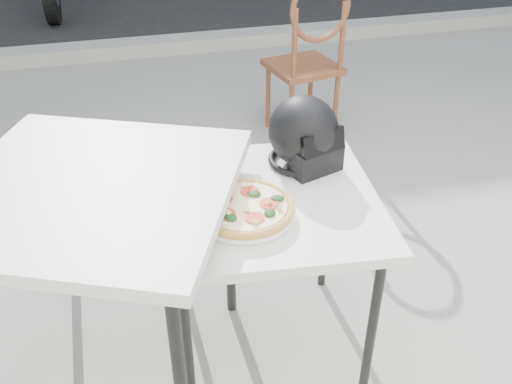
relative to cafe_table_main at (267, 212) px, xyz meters
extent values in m
plane|color=gray|center=(0.57, 0.53, -0.64)|extent=(80.00, 80.00, 0.00)
cube|color=gray|center=(0.57, 3.53, -0.58)|extent=(30.00, 0.25, 0.12)
cube|color=white|center=(0.00, 0.00, 0.04)|extent=(0.82, 0.82, 0.04)
cylinder|color=black|center=(-0.34, -0.27, -0.31)|extent=(0.04, 0.04, 0.66)
cylinder|color=black|center=(0.27, -0.34, -0.31)|extent=(0.04, 0.04, 0.66)
cylinder|color=black|center=(-0.27, 0.34, -0.31)|extent=(0.04, 0.04, 0.66)
cylinder|color=black|center=(0.34, 0.27, -0.31)|extent=(0.04, 0.04, 0.66)
cylinder|color=white|center=(-0.10, -0.09, 0.07)|extent=(0.31, 0.31, 0.01)
torus|color=white|center=(-0.10, -0.09, 0.08)|extent=(0.33, 0.33, 0.02)
cylinder|color=gold|center=(-0.10, -0.09, 0.09)|extent=(0.40, 0.40, 0.01)
torus|color=gold|center=(-0.10, -0.09, 0.10)|extent=(0.41, 0.41, 0.02)
cylinder|color=#BA3114|center=(-0.10, -0.09, 0.10)|extent=(0.36, 0.36, 0.00)
cylinder|color=#FFF0C3|center=(-0.10, -0.09, 0.10)|extent=(0.35, 0.35, 0.00)
cylinder|color=red|center=(-0.02, -0.10, 0.11)|extent=(0.08, 0.08, 0.00)
cylinder|color=red|center=(-0.07, -0.02, 0.11)|extent=(0.08, 0.08, 0.00)
cylinder|color=red|center=(-0.16, -0.04, 0.11)|extent=(0.08, 0.08, 0.00)
cylinder|color=red|center=(-0.17, -0.12, 0.11)|extent=(0.08, 0.08, 0.00)
cylinder|color=red|center=(-0.09, -0.16, 0.11)|extent=(0.08, 0.08, 0.00)
ellipsoid|color=#163C16|center=(-0.06, -0.04, 0.11)|extent=(0.05, 0.05, 0.01)
ellipsoid|color=#163C16|center=(-0.16, -0.05, 0.11)|extent=(0.06, 0.05, 0.01)
ellipsoid|color=#163C16|center=(-0.04, -0.15, 0.11)|extent=(0.05, 0.05, 0.01)
ellipsoid|color=#163C16|center=(-0.16, -0.15, 0.11)|extent=(0.05, 0.06, 0.01)
ellipsoid|color=#163C16|center=(0.01, -0.08, 0.11)|extent=(0.05, 0.04, 0.01)
ellipsoid|color=#163C16|center=(-0.16, 0.01, 0.11)|extent=(0.06, 0.05, 0.01)
cylinder|color=#E7E08D|center=(-0.10, -0.12, 0.11)|extent=(0.03, 0.03, 0.02)
cylinder|color=#E7E08D|center=(-0.12, 0.01, 0.11)|extent=(0.03, 0.03, 0.02)
cylinder|color=#E7E08D|center=(-0.03, -0.10, 0.11)|extent=(0.03, 0.02, 0.02)
cylinder|color=#E7E08D|center=(-0.08, 0.02, 0.11)|extent=(0.02, 0.03, 0.02)
cylinder|color=#E7E08D|center=(-0.09, -0.19, 0.11)|extent=(0.03, 0.03, 0.02)
cylinder|color=#E7E08D|center=(-0.20, -0.07, 0.11)|extent=(0.03, 0.02, 0.02)
cylinder|color=#E7E08D|center=(0.00, -0.14, 0.11)|extent=(0.02, 0.03, 0.02)
cylinder|color=#E7E08D|center=(-0.16, -0.13, 0.11)|extent=(0.03, 0.03, 0.02)
ellipsoid|color=black|center=(0.18, 0.19, 0.19)|extent=(0.32, 0.33, 0.26)
cube|color=black|center=(0.21, 0.11, 0.11)|extent=(0.20, 0.14, 0.10)
torus|color=black|center=(0.18, 0.19, 0.08)|extent=(0.32, 0.32, 0.02)
cube|color=black|center=(0.22, 0.08, 0.20)|extent=(0.18, 0.09, 0.08)
cube|color=brown|center=(0.72, 1.72, -0.18)|extent=(0.47, 0.47, 0.04)
cylinder|color=brown|center=(0.85, 1.91, -0.42)|extent=(0.04, 0.04, 0.45)
cylinder|color=brown|center=(0.53, 1.85, -0.42)|extent=(0.04, 0.04, 0.45)
cylinder|color=brown|center=(0.91, 1.59, -0.42)|extent=(0.04, 0.04, 0.45)
cylinder|color=brown|center=(0.59, 1.53, -0.42)|extent=(0.04, 0.04, 0.45)
cylinder|color=brown|center=(0.91, 1.58, 0.03)|extent=(0.04, 0.04, 0.43)
cylinder|color=brown|center=(0.59, 1.52, 0.03)|extent=(0.04, 0.04, 0.43)
torus|color=brown|center=(0.75, 1.55, 0.22)|extent=(0.40, 0.10, 0.40)
cube|color=white|center=(-0.56, 0.04, 0.16)|extent=(1.14, 1.14, 0.04)
cylinder|color=black|center=(-0.74, 0.51, -0.25)|extent=(0.05, 0.05, 0.78)
cylinder|color=black|center=(-0.09, 0.22, -0.25)|extent=(0.05, 0.05, 0.78)
camera|label=1|loc=(-0.44, -1.53, 1.12)|focal=40.00mm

